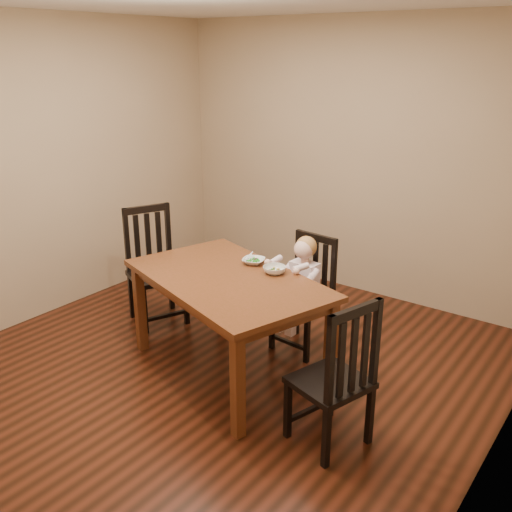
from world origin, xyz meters
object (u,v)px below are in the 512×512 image
Objects in this scene: dining_table at (228,288)px; chair_left at (155,268)px; toddler at (303,282)px; bowl_peas at (254,261)px; chair_right at (336,378)px; chair_child at (306,295)px; bowl_veg at (275,270)px.

chair_left is at bearing 164.18° from dining_table.
chair_left is 2.05× the size of toddler.
bowl_peas is (1.11, 0.02, 0.30)m from chair_left.
toddler is 0.46m from bowl_peas.
chair_right reaches higher than toddler.
chair_child is at bearing 51.55° from bowl_peas.
dining_table is 1.18m from chair_left.
dining_table is 1.77× the size of chair_right.
chair_right reaches higher than dining_table.
bowl_veg is (0.25, -0.07, 0.01)m from bowl_peas.
chair_left is at bearing 91.20° from chair_right.
toddler is (0.26, 0.64, -0.10)m from dining_table.
dining_table is 10.32× the size of bowl_peas.
chair_child is at bearing 86.12° from bowl_veg.
chair_child is 0.55m from bowl_veg.
bowl_veg is at bearing 90.66° from toddler.
chair_right is at bearing 136.02° from toddler.
chair_left is 1.05× the size of chair_right.
toddler is at bearing 90.00° from chair_child.
chair_left reaches higher than bowl_peas.
chair_child is 0.95× the size of chair_right.
toddler is at bearing 86.19° from bowl_veg.
bowl_peas is at bearing 164.13° from bowl_veg.
toddler is (-0.00, -0.05, 0.13)m from chair_child.
chair_right is at bearing 134.46° from chair_child.
bowl_veg reaches higher than dining_table.
bowl_veg is (-0.02, -0.37, 0.22)m from toddler.
chair_left reaches higher than bowl_veg.
bowl_veg is (-0.03, -0.42, 0.35)m from chair_child.
chair_child reaches higher than toddler.
chair_left reaches higher than chair_right.
chair_right is (2.22, -0.62, -0.02)m from chair_left.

